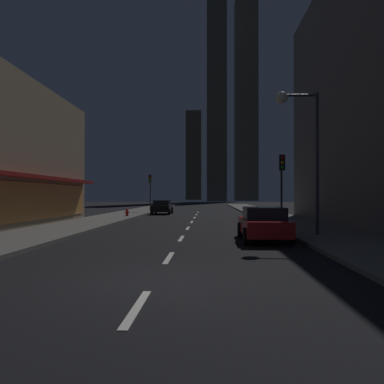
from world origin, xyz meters
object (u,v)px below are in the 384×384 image
at_px(car_parked_far, 162,207).
at_px(fire_hydrant_far_left, 127,212).
at_px(street_lamp_right, 299,128).
at_px(traffic_light_far_left, 150,185).
at_px(traffic_light_near_right, 282,174).
at_px(car_parked_near, 264,224).

relative_size(car_parked_far, fire_hydrant_far_left, 6.48).
height_order(car_parked_far, street_lamp_right, street_lamp_right).
bearing_deg(fire_hydrant_far_left, traffic_light_far_left, 87.77).
bearing_deg(street_lamp_right, traffic_light_near_right, 88.52).
bearing_deg(car_parked_far, fire_hydrant_far_left, -110.07).
relative_size(car_parked_near, traffic_light_near_right, 1.01).
xyz_separation_m(traffic_light_near_right, street_lamp_right, (-0.12, -4.65, 1.87)).
distance_m(car_parked_far, street_lamp_right, 23.55).
relative_size(traffic_light_near_right, traffic_light_far_left, 1.00).
distance_m(car_parked_far, fire_hydrant_far_left, 6.71).
bearing_deg(fire_hydrant_far_left, traffic_light_near_right, -42.36).
relative_size(fire_hydrant_far_left, traffic_light_near_right, 0.16).
distance_m(fire_hydrant_far_left, traffic_light_far_left, 10.63).
xyz_separation_m(car_parked_near, car_parked_far, (-7.20, 22.43, 0.00)).
bearing_deg(car_parked_near, street_lamp_right, 31.63).
relative_size(traffic_light_near_right, street_lamp_right, 0.64).
bearing_deg(traffic_light_near_right, car_parked_near, -108.30).
xyz_separation_m(traffic_light_far_left, street_lamp_right, (10.88, -25.30, 1.87)).
bearing_deg(street_lamp_right, car_parked_far, 112.82).
height_order(fire_hydrant_far_left, street_lamp_right, street_lamp_right).
xyz_separation_m(car_parked_far, traffic_light_near_right, (9.10, -16.69, 2.45)).
height_order(traffic_light_far_left, street_lamp_right, street_lamp_right).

